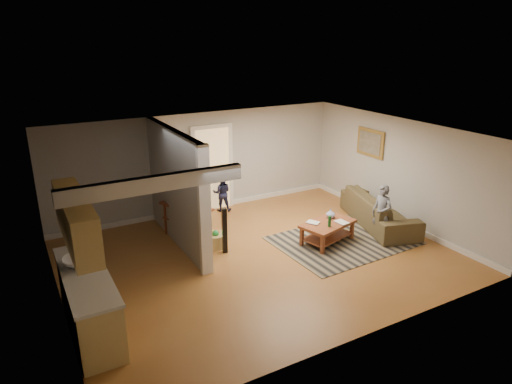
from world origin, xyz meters
TOP-DOWN VIEW (x-y plane):
  - ground at (0.00, 0.00)m, footprint 7.50×7.50m
  - room_shell at (-1.07, 0.43)m, footprint 7.54×6.02m
  - area_rug at (1.97, -0.24)m, footprint 2.97×2.22m
  - sofa at (3.30, 0.09)m, footprint 1.64×2.63m
  - coffee_table at (1.63, -0.11)m, footprint 1.33×0.98m
  - tv_console at (-0.93, 1.56)m, footprint 0.91×1.33m
  - speaker_left at (-0.53, 0.52)m, footprint 0.12×0.12m
  - speaker_right at (-1.00, 2.30)m, footprint 0.14×0.14m
  - toy_basket at (-0.60, 0.87)m, footprint 0.45×0.45m
  - child at (2.70, -0.58)m, footprint 0.38×0.51m
  - toddler at (0.43, 2.70)m, footprint 0.58×0.53m

SIDE VIEW (x-z plane):
  - ground at x=0.00m, z-range 0.00..0.00m
  - sofa at x=3.30m, z-range -0.36..0.36m
  - child at x=2.70m, z-range -0.63..0.63m
  - toddler at x=0.43m, z-range -0.48..0.48m
  - area_rug at x=1.97m, z-range 0.00..0.01m
  - toy_basket at x=-0.60m, z-range -0.04..0.37m
  - coffee_table at x=1.63m, z-range 0.01..0.71m
  - speaker_left at x=-0.53m, z-range 0.00..0.98m
  - speaker_right at x=-1.00m, z-range 0.00..1.10m
  - tv_console at x=-0.93m, z-range 0.18..1.25m
  - room_shell at x=-1.07m, z-range 0.20..2.72m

